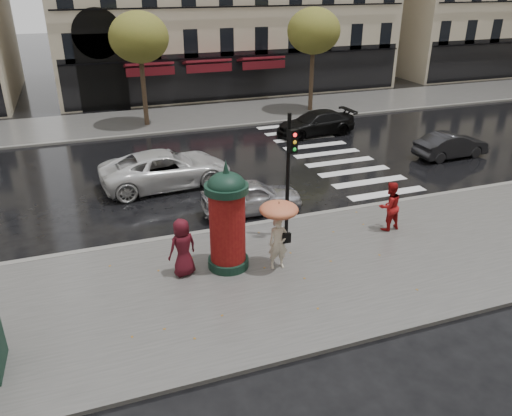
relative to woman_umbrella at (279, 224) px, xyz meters
name	(u,v)px	position (x,y,z in m)	size (l,w,h in m)	color
ground	(295,265)	(0.64, 0.09, -1.60)	(160.00, 160.00, 0.00)	black
near_sidewalk	(302,272)	(0.64, -0.41, -1.54)	(90.00, 7.00, 0.12)	#474744
far_sidewalk	(176,118)	(0.64, 19.09, -1.54)	(90.00, 6.00, 0.12)	#474744
near_kerb	(263,223)	(0.64, 3.09, -1.53)	(90.00, 0.25, 0.14)	slate
far_kerb	(186,131)	(0.64, 16.09, -1.53)	(90.00, 0.25, 0.14)	slate
zebra_crossing	(327,153)	(6.64, 9.69, -1.60)	(3.60, 11.75, 0.01)	silver
tree_far_left	(139,38)	(-1.36, 18.09, 3.57)	(3.40, 3.40, 6.64)	#38281C
tree_far_right	(314,31)	(9.64, 18.09, 3.57)	(3.40, 3.40, 6.64)	#38281C
woman_umbrella	(279,224)	(0.00, 0.00, 0.00)	(1.17, 1.17, 2.25)	beige
woman_red	(389,206)	(4.64, 1.09, -0.59)	(0.87, 0.68, 1.79)	#A61415
man_burgundy	(183,247)	(-2.82, 0.60, -0.57)	(0.89, 0.58, 1.82)	#4B0F18
morris_column	(227,217)	(-1.42, 0.59, 0.19)	(1.30, 1.30, 3.50)	black
traffic_light	(290,165)	(1.09, 1.80, 1.14)	(0.30, 0.42, 4.32)	black
car_silver	(252,196)	(0.64, 4.29, -0.94)	(1.56, 3.88, 1.32)	silver
car_darkgrey	(451,145)	(12.23, 7.06, -0.97)	(1.33, 3.83, 1.26)	black
car_white	(166,169)	(-1.96, 8.12, -0.83)	(2.58, 5.59, 1.55)	silver
car_black	(316,123)	(7.56, 13.00, -0.93)	(1.88, 4.63, 1.34)	black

